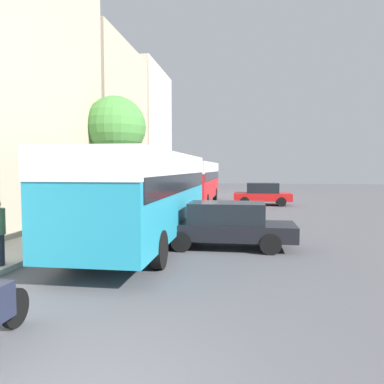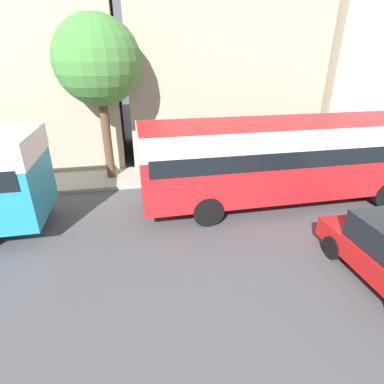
{
  "view_description": "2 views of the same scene",
  "coord_description": "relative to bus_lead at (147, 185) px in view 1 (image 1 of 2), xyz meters",
  "views": [
    {
      "loc": [
        1.82,
        -3.41,
        2.59
      ],
      "look_at": [
        -0.84,
        14.94,
        1.41
      ],
      "focal_mm": 35.0,
      "sensor_mm": 36.0,
      "label": 1
    },
    {
      "loc": [
        7.55,
        17.22,
        5.11
      ],
      "look_at": [
        -0.27,
        18.8,
        1.39
      ],
      "focal_mm": 28.0,
      "sensor_mm": 36.0,
      "label": 2
    }
  ],
  "objects": [
    {
      "name": "street_tree",
      "position": [
        -3.63,
        7.03,
        2.78
      ],
      "size": [
        3.29,
        3.29,
        6.32
      ],
      "color": "brown",
      "rests_on": "sidewalk"
    },
    {
      "name": "bus_following",
      "position": [
        -0.15,
        13.55,
        -0.05
      ],
      "size": [
        2.53,
        10.68,
        3.0
      ],
      "color": "red",
      "rests_on": "ground_plane"
    },
    {
      "name": "building_far_terrace",
      "position": [
        -7.51,
        12.76,
        3.56
      ],
      "size": [
        5.77,
        9.37,
        11.13
      ],
      "color": "#BCAD93",
      "rests_on": "ground_plane"
    },
    {
      "name": "car_far_curb",
      "position": [
        2.78,
        -0.47,
        -1.23
      ],
      "size": [
        4.37,
        1.8,
        1.49
      ],
      "rotation": [
        0.0,
        0.0,
        1.57
      ],
      "color": "black",
      "rests_on": "ground_plane"
    },
    {
      "name": "bus_lead",
      "position": [
        0.0,
        0.0,
        0.0
      ],
      "size": [
        2.67,
        10.66,
        3.08
      ],
      "color": "teal",
      "rests_on": "ground_plane"
    },
    {
      "name": "building_end_row",
      "position": [
        -8.05,
        22.66,
        4.0
      ],
      "size": [
        6.85,
        9.46,
        12.0
      ],
      "color": "beige",
      "rests_on": "ground_plane"
    },
    {
      "name": "car_crossing",
      "position": [
        4.54,
        13.99,
        -1.2
      ],
      "size": [
        3.95,
        1.88,
        1.56
      ],
      "rotation": [
        0.0,
        0.0,
        1.57
      ],
      "color": "red",
      "rests_on": "ground_plane"
    }
  ]
}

